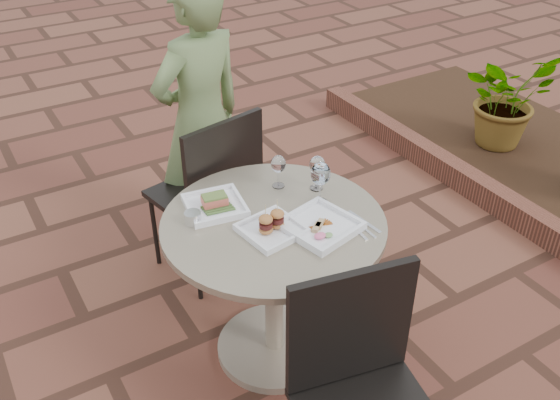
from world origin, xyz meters
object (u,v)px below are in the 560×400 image
cafe_table (274,269)px  chair_far (213,186)px  plate_tuna (320,225)px  diner (201,120)px  plate_salmon (215,205)px  chair_near (361,382)px  plate_sliders (272,227)px

cafe_table → chair_far: bearing=88.2°
cafe_table → plate_tuna: size_ratio=2.86×
diner → plate_tuna: diner is taller
plate_salmon → chair_near: bearing=-85.0°
diner → plate_salmon: size_ratio=5.65×
diner → plate_salmon: (-0.27, -0.73, 0.00)m
plate_sliders → diner: bearing=81.0°
plate_tuna → diner: bearing=90.9°
chair_far → diner: (0.09, 0.31, 0.20)m
cafe_table → plate_tuna: bearing=-46.7°
diner → plate_tuna: 1.07m
chair_far → plate_tuna: (0.11, -0.76, 0.20)m
cafe_table → plate_tuna: 0.32m
chair_far → plate_tuna: 0.79m
plate_salmon → plate_sliders: 0.28m
cafe_table → plate_salmon: size_ratio=3.42×
cafe_table → plate_salmon: plate_salmon is taller
chair_near → diner: (0.19, 1.64, 0.20)m
cafe_table → plate_salmon: (-0.16, 0.20, 0.26)m
cafe_table → plate_tuna: plate_tuna is taller
chair_far → plate_sliders: (-0.06, -0.68, 0.21)m
chair_far → plate_sliders: bearing=72.9°
chair_near → cafe_table: bearing=94.6°
diner → chair_far: bearing=59.9°
chair_near → plate_sliders: 0.68m
cafe_table → chair_far: size_ratio=0.97×
chair_near → plate_salmon: (-0.08, 0.90, 0.20)m
plate_tuna → chair_far: bearing=98.2°
cafe_table → plate_tuna: (0.13, -0.14, 0.26)m
chair_near → diner: diner is taller
plate_sliders → chair_near: bearing=-93.3°
diner → plate_salmon: bearing=56.3°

